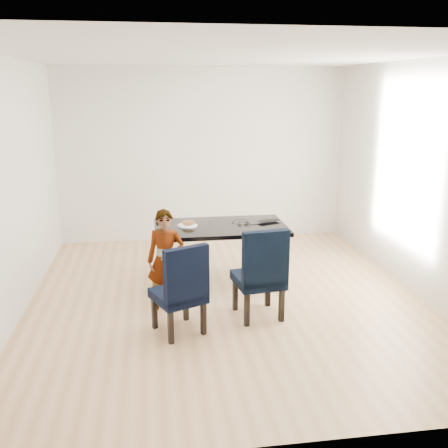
{
  "coord_description": "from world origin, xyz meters",
  "views": [
    {
      "loc": [
        -0.8,
        -5.32,
        2.36
      ],
      "look_at": [
        0.0,
        0.2,
        0.85
      ],
      "focal_mm": 40.0,
      "sensor_mm": 36.0,
      "label": 1
    }
  ],
  "objects": [
    {
      "name": "wall_right",
      "position": [
        2.25,
        0.0,
        1.35
      ],
      "size": [
        0.01,
        5.0,
        2.7
      ],
      "primitive_type": "cube",
      "color": "silver",
      "rests_on": "ground"
    },
    {
      "name": "floor",
      "position": [
        0.0,
        0.0,
        -0.01
      ],
      "size": [
        4.5,
        5.0,
        0.01
      ],
      "primitive_type": "cube",
      "color": "tan",
      "rests_on": "ground"
    },
    {
      "name": "laptop",
      "position": [
        0.61,
        0.61,
        0.76
      ],
      "size": [
        0.33,
        0.27,
        0.02
      ],
      "primitive_type": "imported",
      "rotation": [
        0.0,
        0.0,
        3.48
      ],
      "color": "black",
      "rests_on": "dining_table"
    },
    {
      "name": "wall_back",
      "position": [
        0.0,
        2.5,
        1.35
      ],
      "size": [
        4.5,
        0.01,
        2.7
      ],
      "primitive_type": "cube",
      "color": "silver",
      "rests_on": "ground"
    },
    {
      "name": "plate",
      "position": [
        -0.4,
        0.53,
        0.76
      ],
      "size": [
        0.28,
        0.28,
        0.01
      ],
      "primitive_type": "cylinder",
      "rotation": [
        0.0,
        0.0,
        0.15
      ],
      "color": "white",
      "rests_on": "dining_table"
    },
    {
      "name": "chair_right",
      "position": [
        0.27,
        -0.48,
        0.5
      ],
      "size": [
        0.55,
        0.56,
        1.0
      ],
      "primitive_type": "cube",
      "rotation": [
        0.0,
        0.0,
        0.14
      ],
      "color": "black",
      "rests_on": "floor"
    },
    {
      "name": "ceiling",
      "position": [
        0.0,
        0.0,
        2.71
      ],
      "size": [
        4.5,
        5.0,
        0.01
      ],
      "primitive_type": "cube",
      "color": "white",
      "rests_on": "wall_back"
    },
    {
      "name": "dining_table",
      "position": [
        0.0,
        0.5,
        0.38
      ],
      "size": [
        1.6,
        0.9,
        0.75
      ],
      "primitive_type": "cube",
      "color": "black",
      "rests_on": "floor"
    },
    {
      "name": "wall_left",
      "position": [
        -2.25,
        0.0,
        1.35
      ],
      "size": [
        0.01,
        5.0,
        2.7
      ],
      "primitive_type": "cube",
      "color": "silver",
      "rests_on": "ground"
    },
    {
      "name": "child",
      "position": [
        -0.69,
        -0.15,
        0.56
      ],
      "size": [
        0.45,
        0.33,
        1.12
      ],
      "primitive_type": "imported",
      "rotation": [
        0.0,
        0.0,
        -0.15
      ],
      "color": "orange",
      "rests_on": "floor"
    },
    {
      "name": "sandwich",
      "position": [
        -0.39,
        0.52,
        0.8
      ],
      "size": [
        0.18,
        0.14,
        0.07
      ],
      "primitive_type": "ellipsoid",
      "rotation": [
        0.0,
        0.0,
        0.4
      ],
      "color": "#9C6438",
      "rests_on": "plate"
    },
    {
      "name": "cable_tangle",
      "position": [
        0.29,
        0.48,
        0.75
      ],
      "size": [
        0.21,
        0.21,
        0.01
      ],
      "primitive_type": "torus",
      "rotation": [
        0.0,
        0.0,
        -0.36
      ],
      "color": "black",
      "rests_on": "dining_table"
    },
    {
      "name": "wall_front",
      "position": [
        0.0,
        -2.5,
        1.35
      ],
      "size": [
        4.5,
        0.01,
        2.7
      ],
      "primitive_type": "cube",
      "color": "silver",
      "rests_on": "ground"
    },
    {
      "name": "chair_left",
      "position": [
        -0.59,
        -0.72,
        0.47
      ],
      "size": [
        0.6,
        0.61,
        0.94
      ],
      "primitive_type": "cube",
      "rotation": [
        0.0,
        0.0,
        0.41
      ],
      "color": "black",
      "rests_on": "floor"
    }
  ]
}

